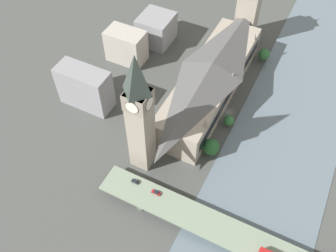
{
  "coord_description": "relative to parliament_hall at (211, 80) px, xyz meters",
  "views": [
    {
      "loc": [
        -35.14,
        155.97,
        177.21
      ],
      "look_at": [
        22.64,
        41.13,
        18.75
      ],
      "focal_mm": 40.0,
      "sensor_mm": 36.0,
      "label": 1
    }
  ],
  "objects": [
    {
      "name": "river_water",
      "position": [
        -54.22,
        8.0,
        -13.69
      ],
      "size": [
        61.87,
        360.0,
        0.3
      ],
      "primitive_type": "cube",
      "color": "slate",
      "rests_on": "ground_plane"
    },
    {
      "name": "car_northbound_tail",
      "position": [
        -4.57,
        82.43,
        -7.08
      ],
      "size": [
        4.76,
        1.9,
        1.49
      ],
      "color": "maroon",
      "rests_on": "road_bridge"
    },
    {
      "name": "parliament_hall",
      "position": [
        0.0,
        0.0,
        0.0
      ],
      "size": [
        29.03,
        109.27,
        27.89
      ],
      "color": "gray",
      "rests_on": "ground_plane"
    },
    {
      "name": "car_northbound_mid",
      "position": [
        8.22,
        81.51,
        -7.12
      ],
      "size": [
        4.06,
        1.92,
        1.43
      ],
      "color": "black",
      "rests_on": "road_bridge"
    },
    {
      "name": "tree_embankment_mid",
      "position": [
        -18.66,
        42.9,
        -7.37
      ],
      "size": [
        9.66,
        9.66,
        11.31
      ],
      "color": "brown",
      "rests_on": "ground_plane"
    },
    {
      "name": "tree_embankment_near",
      "position": [
        -20.31,
        18.89,
        -9.01
      ],
      "size": [
        6.46,
        6.46,
        8.07
      ],
      "color": "brown",
      "rests_on": "ground_plane"
    },
    {
      "name": "victoria_tower",
      "position": [
        0.05,
        -65.65,
        11.81
      ],
      "size": [
        14.03,
        14.03,
        55.29
      ],
      "color": "gray",
      "rests_on": "ground_plane"
    },
    {
      "name": "clock_tower",
      "position": [
        13.3,
        64.11,
        26.67
      ],
      "size": [
        12.13,
        12.13,
        77.12
      ],
      "color": "gray",
      "rests_on": "ground_plane"
    },
    {
      "name": "road_bridge",
      "position": [
        -54.22,
        85.37,
        -8.92
      ],
      "size": [
        155.74,
        15.6,
        6.01
      ],
      "color": "#5D6A59",
      "rests_on": "ground_plane"
    },
    {
      "name": "city_block_west",
      "position": [
        56.95,
        -34.3,
        -3.35
      ],
      "size": [
        22.78,
        24.22,
        20.98
      ],
      "color": "gray",
      "rests_on": "ground_plane"
    },
    {
      "name": "tree_embankment_far",
      "position": [
        -20.98,
        -48.07,
        -7.96
      ],
      "size": [
        8.01,
        8.01,
        9.9
      ],
      "color": "brown",
      "rests_on": "ground_plane"
    },
    {
      "name": "city_block_east",
      "position": [
        65.88,
        -6.8,
        -2.31
      ],
      "size": [
        26.32,
        16.05,
        23.06
      ],
      "color": "#A39E93",
      "rests_on": "ground_plane"
    },
    {
      "name": "ground_plane",
      "position": [
        -17.29,
        8.0,
        -13.84
      ],
      "size": [
        600.0,
        600.0,
        0.0
      ],
      "primitive_type": "plane",
      "color": "#424442"
    },
    {
      "name": "city_block_center",
      "position": [
        66.47,
        41.23,
        -0.15
      ],
      "size": [
        33.14,
        14.6,
        27.38
      ],
      "color": "gray",
      "rests_on": "ground_plane"
    }
  ]
}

